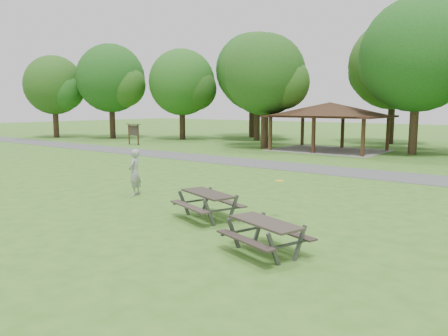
% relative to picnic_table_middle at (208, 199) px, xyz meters
% --- Properties ---
extents(ground, '(160.00, 160.00, 0.00)m').
position_rel_picnic_table_middle_xyz_m(ground, '(-1.88, -2.03, -0.63)').
color(ground, '#386C1E').
rests_on(ground, ground).
extents(asphalt_path, '(120.00, 3.20, 0.02)m').
position_rel_picnic_table_middle_xyz_m(asphalt_path, '(-1.88, 11.97, -0.62)').
color(asphalt_path, '#4B4A4D').
rests_on(asphalt_path, ground).
extents(pavilion, '(8.60, 7.01, 3.76)m').
position_rel_picnic_table_middle_xyz_m(pavilion, '(-5.88, 21.97, 2.43)').
color(pavilion, '#3B2615').
rests_on(pavilion, ground).
extents(notice_board, '(1.60, 0.30, 1.88)m').
position_rel_picnic_table_middle_xyz_m(notice_board, '(-21.88, 15.97, 0.68)').
color(notice_board, '#3A2115').
rests_on(notice_board, ground).
extents(tree_row_a, '(7.56, 7.20, 9.97)m').
position_rel_picnic_table_middle_xyz_m(tree_row_a, '(-29.79, 19.99, 5.52)').
color(tree_row_a, black).
rests_on(tree_row_a, ground).
extents(tree_row_b, '(7.14, 6.80, 9.28)m').
position_rel_picnic_table_middle_xyz_m(tree_row_b, '(-22.79, 23.49, 5.03)').
color(tree_row_b, black).
rests_on(tree_row_b, ground).
extents(tree_row_c, '(8.19, 7.80, 10.67)m').
position_rel_picnic_table_middle_xyz_m(tree_row_c, '(-15.78, 26.99, 5.90)').
color(tree_row_c, black).
rests_on(tree_row_c, ground).
extents(tree_row_d, '(6.93, 6.60, 9.27)m').
position_rel_picnic_table_middle_xyz_m(tree_row_d, '(-10.80, 20.49, 5.14)').
color(tree_row_d, '#312216').
rests_on(tree_row_d, ground).
extents(tree_row_e, '(8.40, 8.00, 11.02)m').
position_rel_picnic_table_middle_xyz_m(tree_row_e, '(0.22, 22.99, 6.15)').
color(tree_row_e, '#312116').
rests_on(tree_row_e, ground).
extents(tree_deep_a, '(8.40, 8.00, 11.38)m').
position_rel_picnic_table_middle_xyz_m(tree_deep_a, '(-18.78, 30.49, 6.50)').
color(tree_deep_a, black).
rests_on(tree_deep_a, ground).
extents(tree_deep_b, '(8.40, 8.00, 11.13)m').
position_rel_picnic_table_middle_xyz_m(tree_deep_b, '(-3.78, 30.99, 6.25)').
color(tree_deep_b, black).
rests_on(tree_deep_b, ground).
extents(tree_flank_left, '(6.72, 6.40, 8.93)m').
position_rel_picnic_table_middle_xyz_m(tree_flank_left, '(-35.80, 16.99, 4.89)').
color(tree_flank_left, '#311F16').
rests_on(tree_flank_left, ground).
extents(picnic_table_middle, '(2.39, 2.15, 0.86)m').
position_rel_picnic_table_middle_xyz_m(picnic_table_middle, '(0.00, 0.00, 0.00)').
color(picnic_table_middle, '#2B251F').
rests_on(picnic_table_middle, ground).
extents(picnic_table_far, '(2.26, 2.02, 0.82)m').
position_rel_picnic_table_middle_xyz_m(picnic_table_far, '(3.14, -1.65, -0.03)').
color(picnic_table_far, '#2F2822').
rests_on(picnic_table_far, ground).
extents(frisbee_in_flight, '(0.33, 0.33, 0.02)m').
position_rel_picnic_table_middle_xyz_m(frisbee_in_flight, '(1.77, 1.30, 0.58)').
color(frisbee_in_flight, yellow).
rests_on(frisbee_in_flight, ground).
extents(frisbee_thrower, '(0.66, 0.78, 1.81)m').
position_rel_picnic_table_middle_xyz_m(frisbee_thrower, '(-4.60, 1.08, 0.27)').
color(frisbee_thrower, '#99999C').
rests_on(frisbee_thrower, ground).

